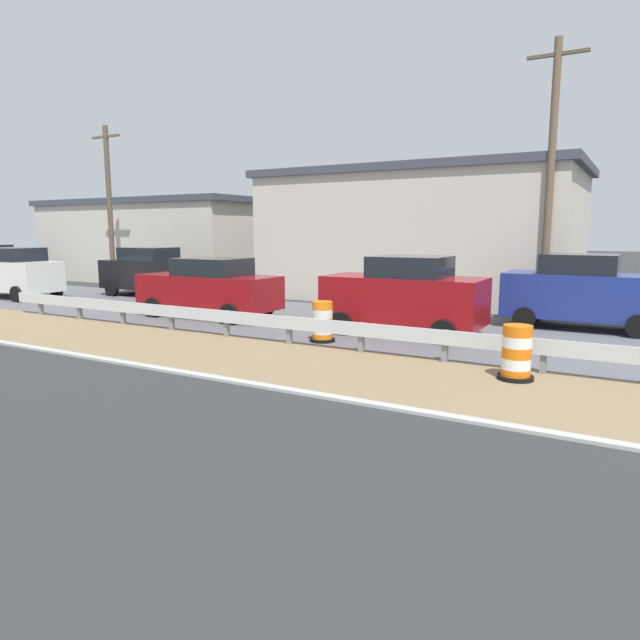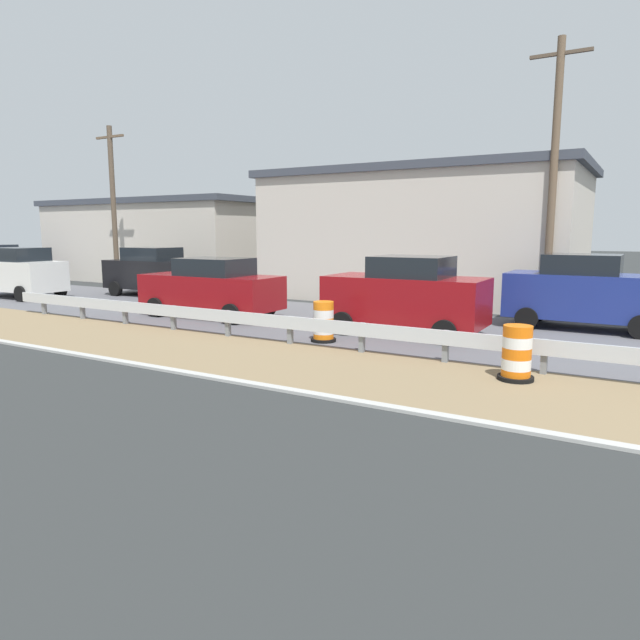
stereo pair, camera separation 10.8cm
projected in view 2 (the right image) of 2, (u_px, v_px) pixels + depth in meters
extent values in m
cube|color=slate|center=(544.00, 357.00, 11.17)|extent=(0.12, 0.12, 0.70)
cube|color=slate|center=(446.00, 346.00, 12.17)|extent=(0.12, 0.12, 0.70)
cube|color=slate|center=(362.00, 337.00, 13.18)|extent=(0.12, 0.12, 0.70)
cube|color=slate|center=(290.00, 330.00, 14.18)|extent=(0.12, 0.12, 0.70)
cube|color=slate|center=(228.00, 323.00, 15.19)|extent=(0.12, 0.12, 0.70)
cube|color=slate|center=(173.00, 318.00, 16.19)|extent=(0.12, 0.12, 0.70)
cube|color=slate|center=(125.00, 313.00, 17.20)|extent=(0.12, 0.12, 0.70)
cube|color=slate|center=(82.00, 308.00, 18.21)|extent=(0.12, 0.12, 0.70)
cube|color=slate|center=(44.00, 304.00, 19.21)|extent=(0.12, 0.12, 0.70)
cylinder|color=orange|center=(516.00, 375.00, 10.75)|extent=(0.54, 0.54, 0.21)
cylinder|color=white|center=(516.00, 364.00, 10.72)|extent=(0.54, 0.54, 0.21)
cylinder|color=orange|center=(517.00, 353.00, 10.68)|extent=(0.54, 0.54, 0.21)
cylinder|color=white|center=(517.00, 342.00, 10.65)|extent=(0.54, 0.54, 0.21)
cylinder|color=orange|center=(518.00, 331.00, 10.62)|extent=(0.54, 0.54, 0.21)
cylinder|color=black|center=(515.00, 378.00, 10.76)|extent=(0.68, 0.68, 0.08)
cylinder|color=orange|center=(323.00, 337.00, 14.50)|extent=(0.52, 0.52, 0.21)
cylinder|color=white|center=(323.00, 330.00, 14.46)|extent=(0.52, 0.52, 0.21)
cylinder|color=orange|center=(324.00, 322.00, 14.43)|extent=(0.52, 0.52, 0.21)
cylinder|color=white|center=(324.00, 314.00, 14.40)|extent=(0.52, 0.52, 0.21)
cylinder|color=orange|center=(324.00, 305.00, 14.37)|extent=(0.52, 0.52, 0.21)
cylinder|color=black|center=(323.00, 340.00, 14.51)|extent=(0.65, 0.65, 0.08)
cylinder|color=black|center=(29.00, 277.00, 30.72)|extent=(0.24, 0.65, 0.64)
cylinder|color=black|center=(0.00, 275.00, 32.27)|extent=(0.24, 0.65, 0.64)
cube|color=maroon|center=(211.00, 291.00, 18.57)|extent=(1.92, 4.79, 1.06)
cube|color=black|center=(215.00, 267.00, 18.35)|extent=(1.70, 2.22, 0.56)
cylinder|color=black|center=(156.00, 307.00, 18.63)|extent=(0.23, 0.64, 0.64)
cylinder|color=black|center=(194.00, 301.00, 20.22)|extent=(0.23, 0.64, 0.64)
cylinder|color=black|center=(231.00, 314.00, 17.09)|extent=(0.23, 0.64, 0.64)
cylinder|color=black|center=(267.00, 307.00, 18.68)|extent=(0.23, 0.64, 0.64)
cube|color=maroon|center=(405.00, 300.00, 15.41)|extent=(1.96, 4.33, 1.26)
cube|color=black|center=(412.00, 267.00, 15.19)|extent=(1.73, 2.01, 0.56)
cylinder|color=black|center=(343.00, 323.00, 15.39)|extent=(0.23, 0.64, 0.64)
cylinder|color=black|center=(372.00, 314.00, 17.02)|extent=(0.23, 0.64, 0.64)
cylinder|color=black|center=(444.00, 332.00, 14.01)|extent=(0.23, 0.64, 0.64)
cylinder|color=black|center=(465.00, 322.00, 15.63)|extent=(0.23, 0.64, 0.64)
cube|color=navy|center=(587.00, 296.00, 16.18)|extent=(1.84, 4.38, 1.27)
cube|color=black|center=(582.00, 264.00, 16.13)|extent=(1.65, 2.02, 0.56)
cylinder|color=black|center=(538.00, 311.00, 17.78)|extent=(0.22, 0.64, 0.64)
cylinder|color=black|center=(526.00, 318.00, 16.24)|extent=(0.22, 0.64, 0.64)
cube|color=silver|center=(20.00, 276.00, 23.93)|extent=(1.84, 4.09, 1.24)
cube|color=black|center=(21.00, 254.00, 23.71)|extent=(1.62, 1.90, 0.56)
cylinder|color=black|center=(22.00, 287.00, 25.44)|extent=(0.23, 0.64, 0.64)
cylinder|color=black|center=(21.00, 294.00, 22.62)|extent=(0.23, 0.64, 0.64)
cylinder|color=black|center=(60.00, 290.00, 24.14)|extent=(0.23, 0.64, 0.64)
cube|color=black|center=(156.00, 274.00, 24.60)|extent=(1.97, 4.70, 1.22)
cube|color=black|center=(152.00, 254.00, 24.55)|extent=(1.71, 2.19, 0.56)
cylinder|color=black|center=(198.00, 288.00, 24.76)|extent=(0.24, 0.65, 0.64)
cylinder|color=black|center=(168.00, 292.00, 23.18)|extent=(0.24, 0.65, 0.64)
cylinder|color=black|center=(147.00, 285.00, 26.21)|extent=(0.24, 0.65, 0.64)
cylinder|color=black|center=(115.00, 289.00, 24.63)|extent=(0.24, 0.65, 0.64)
cube|color=beige|center=(424.00, 238.00, 23.87)|extent=(7.15, 12.26, 4.99)
cube|color=#3D424C|center=(426.00, 174.00, 23.46)|extent=(7.43, 12.75, 0.30)
cube|color=beige|center=(168.00, 243.00, 32.78)|extent=(6.97, 13.29, 4.23)
cube|color=#3D424C|center=(166.00, 203.00, 32.42)|extent=(7.24, 13.82, 0.30)
cylinder|color=brown|center=(553.00, 183.00, 17.66)|extent=(0.24, 0.24, 8.61)
cube|color=brown|center=(561.00, 53.00, 17.06)|extent=(0.12, 1.80, 0.10)
cylinder|color=brown|center=(114.00, 209.00, 26.94)|extent=(0.24, 0.24, 7.66)
cube|color=brown|center=(110.00, 137.00, 26.42)|extent=(0.12, 1.80, 0.10)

